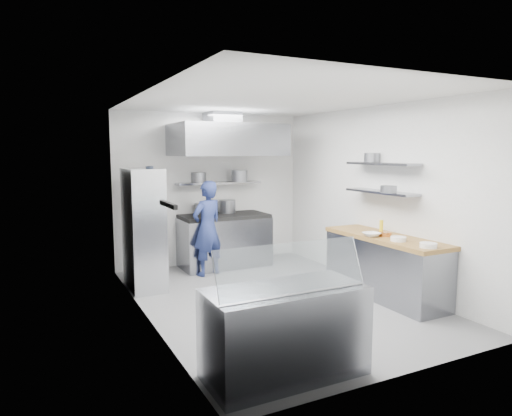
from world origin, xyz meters
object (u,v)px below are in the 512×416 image
gas_range (224,242)px  display_case (285,332)px  chef (207,228)px  wire_rack (144,229)px

gas_range → display_case: bearing=-105.0°
chef → display_case: (-0.61, -3.65, -0.38)m
wire_rack → display_case: size_ratio=1.23×
chef → display_case: chef is taller
chef → gas_range: bearing=-156.5°
gas_range → wire_rack: size_ratio=0.86×
chef → display_case: 3.72m
chef → wire_rack: size_ratio=0.87×
chef → display_case: size_ratio=1.08×
chef → wire_rack: (-1.14, -0.27, 0.12)m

